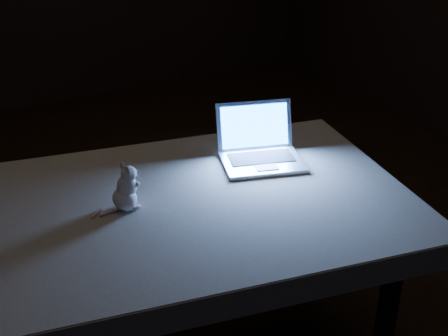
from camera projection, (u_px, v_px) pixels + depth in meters
floor at (180, 282)px, 2.66m from camera, size 5.00×5.00×0.00m
table at (192, 290)px, 2.06m from camera, size 1.45×1.07×0.70m
tablecloth at (181, 203)px, 1.96m from camera, size 1.66×1.40×0.09m
laptop at (263, 140)px, 2.07m from camera, size 0.34×0.32×0.19m
plush_mouse at (124, 188)px, 1.82m from camera, size 0.15×0.15×0.15m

